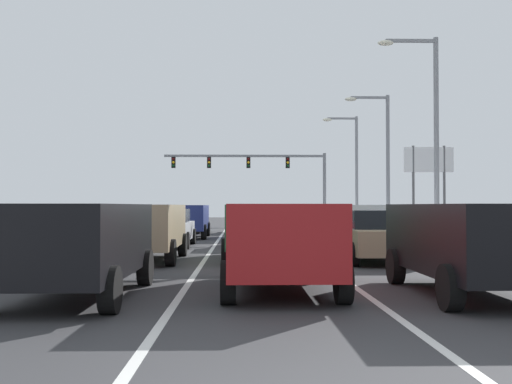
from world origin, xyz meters
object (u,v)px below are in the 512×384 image
(sedan_tan_right_lane_second, at_px, (375,235))
(suv_gray_center_lane_fourth, at_px, (254,218))
(street_lamp_right_far, at_px, (352,161))
(traffic_light_gantry, at_px, (264,168))
(street_lamp_right_mid, at_px, (382,151))
(suv_silver_right_lane_third, at_px, (347,222))
(sedan_white_center_lane_fifth, at_px, (250,220))
(sedan_navy_right_lane_fourth, at_px, (328,224))
(sedan_silver_left_lane_third, at_px, (167,228))
(suv_black_left_lane_nearest, at_px, (77,241))
(sedan_charcoal_left_lane_fifth, at_px, (191,220))
(suv_red_center_lane_nearest, at_px, (280,238))
(suv_navy_left_lane_fourth, at_px, (187,218))
(sedan_maroon_center_lane_third, at_px, (261,228))
(sedan_charcoal_right_lane_fifth, at_px, (312,221))
(roadside_sign_right, at_px, (429,169))
(suv_black_right_lane_nearest, at_px, (471,240))
(street_lamp_right_near, at_px, (429,121))
(suv_tan_left_lane_second, at_px, (145,227))
(suv_green_center_lane_second, at_px, (259,226))

(sedan_tan_right_lane_second, distance_m, suv_gray_center_lane_fourth, 13.62)
(street_lamp_right_far, bearing_deg, traffic_light_gantry, 131.15)
(suv_gray_center_lane_fourth, xyz_separation_m, street_lamp_right_mid, (7.66, 4.90, 3.89))
(street_lamp_right_mid, bearing_deg, sedan_tan_right_lane_second, -103.57)
(suv_silver_right_lane_third, distance_m, sedan_white_center_lane_fifth, 13.89)
(sedan_navy_right_lane_fourth, bearing_deg, sedan_silver_left_lane_third, -143.11)
(suv_black_left_lane_nearest, distance_m, sedan_silver_left_lane_third, 13.72)
(sedan_charcoal_left_lane_fifth, bearing_deg, sedan_navy_right_lane_fourth, -45.62)
(suv_red_center_lane_nearest, xyz_separation_m, suv_gray_center_lane_fourth, (-0.11, 19.39, 0.00))
(suv_gray_center_lane_fourth, distance_m, suv_navy_left_lane_fourth, 3.43)
(sedan_maroon_center_lane_third, height_order, suv_gray_center_lane_fourth, suv_gray_center_lane_fourth)
(sedan_charcoal_right_lane_fifth, height_order, suv_gray_center_lane_fourth, suv_gray_center_lane_fourth)
(sedan_silver_left_lane_third, bearing_deg, sedan_maroon_center_lane_third, -2.60)
(sedan_charcoal_left_lane_fifth, bearing_deg, roadside_sign_right, 6.11)
(sedan_tan_right_lane_second, distance_m, suv_navy_left_lane_fourth, 15.12)
(suv_silver_right_lane_third, relative_size, suv_black_left_lane_nearest, 1.00)
(suv_black_left_lane_nearest, xyz_separation_m, sedan_charcoal_left_lane_fifth, (-0.11, 26.56, -0.25))
(suv_silver_right_lane_third, relative_size, sedan_charcoal_right_lane_fifth, 1.09)
(suv_black_right_lane_nearest, xyz_separation_m, suv_black_left_lane_nearest, (-7.13, -0.12, 0.00))
(suv_navy_left_lane_fourth, xyz_separation_m, sedan_charcoal_left_lane_fifth, (-0.27, 6.00, -0.25))
(suv_silver_right_lane_third, xyz_separation_m, street_lamp_right_far, (4.11, 21.81, 3.96))
(suv_black_left_lane_nearest, bearing_deg, suv_navy_left_lane_fourth, 89.57)
(sedan_tan_right_lane_second, bearing_deg, street_lamp_right_mid, 76.43)
(sedan_navy_right_lane_fourth, bearing_deg, suv_navy_left_lane_fourth, 168.38)
(street_lamp_right_near, bearing_deg, suv_gray_center_lane_fourth, 147.17)
(sedan_charcoal_left_lane_fifth, bearing_deg, suv_tan_left_lane_second, -89.46)
(suv_silver_right_lane_third, relative_size, suv_navy_left_lane_fourth, 1.00)
(sedan_navy_right_lane_fourth, relative_size, roadside_sign_right, 0.82)
(sedan_navy_right_lane_fourth, bearing_deg, suv_green_center_lane_second, -107.89)
(suv_navy_left_lane_fourth, relative_size, street_lamp_right_near, 0.55)
(street_lamp_right_near, bearing_deg, suv_black_right_lane_nearest, -104.39)
(sedan_tan_right_lane_second, xyz_separation_m, street_lamp_right_near, (4.19, 8.39, 4.54))
(suv_navy_left_lane_fourth, height_order, roadside_sign_right, roadside_sign_right)
(sedan_maroon_center_lane_third, bearing_deg, suv_black_right_lane_nearest, -75.75)
(suv_red_center_lane_nearest, relative_size, street_lamp_right_mid, 0.60)
(suv_black_right_lane_nearest, bearing_deg, suv_green_center_lane_second, 115.91)
(sedan_white_center_lane_fifth, distance_m, sedan_silver_left_lane_third, 13.22)
(sedan_charcoal_right_lane_fifth, distance_m, suv_black_left_lane_nearest, 25.86)
(sedan_navy_right_lane_fourth, height_order, street_lamp_right_near, street_lamp_right_near)
(suv_gray_center_lane_fourth, distance_m, street_lamp_right_near, 9.88)
(sedan_maroon_center_lane_third, xyz_separation_m, sedan_white_center_lane_fifth, (-0.24, 12.92, 0.00))
(suv_green_center_lane_second, relative_size, sedan_white_center_lane_fifth, 1.09)
(sedan_white_center_lane_fifth, height_order, street_lamp_right_near, street_lamp_right_near)
(sedan_charcoal_left_lane_fifth, relative_size, street_lamp_right_mid, 0.55)
(roadside_sign_right, bearing_deg, sedan_silver_left_lane_third, -136.01)
(sedan_charcoal_right_lane_fifth, bearing_deg, street_lamp_right_mid, 3.67)
(sedan_tan_right_lane_second, distance_m, suv_silver_right_lane_third, 6.04)
(suv_green_center_lane_second, xyz_separation_m, sedan_charcoal_left_lane_fifth, (-3.58, 18.91, -0.25))
(sedan_charcoal_left_lane_fifth, distance_m, street_lamp_right_mid, 12.16)
(sedan_charcoal_right_lane_fifth, xyz_separation_m, sedan_silver_left_lane_third, (-7.11, -11.15, 0.00))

